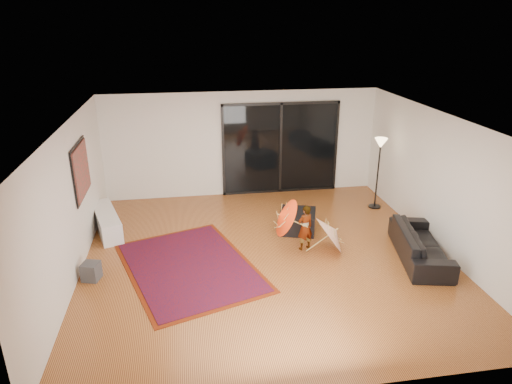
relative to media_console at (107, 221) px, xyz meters
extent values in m
plane|color=#AF682F|center=(3.25, -1.70, -0.23)|extent=(7.00, 7.00, 0.00)
plane|color=white|center=(3.25, -1.70, 2.47)|extent=(7.00, 7.00, 0.00)
plane|color=silver|center=(3.25, 1.80, 1.12)|extent=(7.00, 0.00, 7.00)
plane|color=silver|center=(3.25, -5.20, 1.12)|extent=(7.00, 0.00, 7.00)
plane|color=silver|center=(-0.25, -1.70, 1.12)|extent=(0.00, 7.00, 7.00)
plane|color=silver|center=(6.75, -1.70, 1.12)|extent=(0.00, 7.00, 7.00)
cube|color=black|center=(4.25, 1.77, 0.97)|extent=(3.00, 0.04, 2.40)
cube|color=black|center=(4.25, 1.75, 2.14)|extent=(3.06, 0.06, 0.06)
cube|color=black|center=(4.25, 1.75, -0.20)|extent=(3.06, 0.06, 0.06)
cube|color=black|center=(4.25, 1.75, 0.97)|extent=(0.06, 0.06, 2.40)
cube|color=black|center=(-0.23, -0.70, 1.42)|extent=(0.02, 1.28, 1.08)
cube|color=#225642|center=(-0.21, -0.70, 1.42)|extent=(0.03, 1.18, 0.98)
cube|color=white|center=(0.00, 0.00, 0.00)|extent=(0.87, 1.69, 0.46)
cube|color=#424244|center=(0.00, -2.01, -0.06)|extent=(0.35, 0.35, 0.33)
cube|color=#5C1C07|center=(1.74, -1.86, -0.22)|extent=(3.05, 3.61, 0.01)
cube|color=maroon|center=(1.74, -1.86, -0.22)|extent=(2.85, 3.41, 0.02)
imported|color=black|center=(6.20, -2.21, 0.07)|extent=(1.21, 2.15, 0.59)
cube|color=black|center=(4.14, -0.63, -0.01)|extent=(0.96, 0.96, 0.44)
cylinder|color=black|center=(6.35, 0.33, -0.21)|extent=(0.30, 0.30, 0.03)
cylinder|color=black|center=(6.35, 0.33, 0.58)|extent=(0.04, 0.04, 1.61)
cone|color=#FFD899|center=(6.35, 0.33, 1.41)|extent=(0.30, 0.30, 0.24)
imported|color=#999999|center=(4.07, -1.50, 0.25)|extent=(0.40, 0.33, 0.95)
cone|color=#F1390C|center=(3.52, -1.55, 0.51)|extent=(0.51, 0.78, 0.77)
cylinder|color=#AA8E49|center=(3.52, -1.55, 0.17)|extent=(0.45, 0.02, 0.25)
cylinder|color=#AA8E49|center=(3.52, -1.55, 0.61)|extent=(0.06, 0.02, 0.04)
cone|color=white|center=(4.67, -1.65, 0.28)|extent=(0.65, 0.85, 0.80)
cylinder|color=#AA8E49|center=(4.67, -1.65, -0.09)|extent=(0.46, 0.02, 0.34)
cylinder|color=#AA8E49|center=(4.67, -1.65, 0.39)|extent=(0.05, 0.02, 0.05)
camera|label=1|loc=(1.79, -9.48, 4.22)|focal=32.00mm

